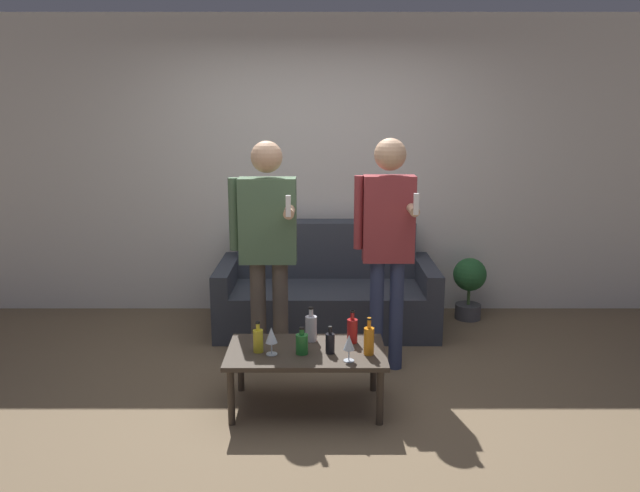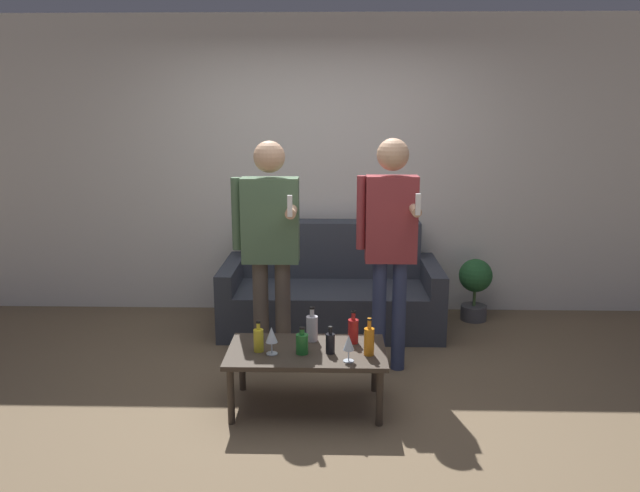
% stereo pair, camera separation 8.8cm
% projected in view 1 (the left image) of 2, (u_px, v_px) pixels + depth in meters
% --- Properties ---
extents(ground_plane, '(16.00, 16.00, 0.00)m').
position_uv_depth(ground_plane, '(312.00, 400.00, 4.13)').
color(ground_plane, '#756047').
extents(wall_back, '(8.00, 0.06, 2.70)m').
position_uv_depth(wall_back, '(315.00, 168.00, 5.73)').
color(wall_back, silver).
rests_on(wall_back, ground_plane).
extents(couch, '(1.87, 0.90, 0.89)m').
position_uv_depth(couch, '(329.00, 291.00, 5.49)').
color(couch, '#383D47').
rests_on(couch, ground_plane).
extents(coffee_table, '(1.00, 0.57, 0.39)m').
position_uv_depth(coffee_table, '(308.00, 356.00, 3.97)').
color(coffee_table, '#3D3328').
rests_on(coffee_table, ground_plane).
extents(bottle_orange, '(0.08, 0.08, 0.17)m').
position_uv_depth(bottle_orange, '(304.00, 343.00, 3.88)').
color(bottle_orange, '#23752D').
rests_on(bottle_orange, coffee_table).
extents(bottle_green, '(0.07, 0.07, 0.22)m').
position_uv_depth(bottle_green, '(354.00, 330.00, 4.06)').
color(bottle_green, '#B21E1E').
rests_on(bottle_green, coffee_table).
extents(bottle_dark, '(0.08, 0.08, 0.23)m').
position_uv_depth(bottle_dark, '(313.00, 327.00, 4.09)').
color(bottle_dark, silver).
rests_on(bottle_dark, coffee_table).
extents(bottle_yellow, '(0.06, 0.06, 0.20)m').
position_uv_depth(bottle_yellow, '(260.00, 340.00, 3.91)').
color(bottle_yellow, yellow).
rests_on(bottle_yellow, coffee_table).
extents(bottle_red, '(0.06, 0.06, 0.24)m').
position_uv_depth(bottle_red, '(371.00, 340.00, 3.86)').
color(bottle_red, orange).
rests_on(bottle_red, coffee_table).
extents(bottle_clear, '(0.06, 0.06, 0.18)m').
position_uv_depth(bottle_clear, '(332.00, 343.00, 3.89)').
color(bottle_clear, black).
rests_on(bottle_clear, coffee_table).
extents(wine_glass_near, '(0.07, 0.07, 0.18)m').
position_uv_depth(wine_glass_near, '(273.00, 336.00, 3.86)').
color(wine_glass_near, silver).
rests_on(wine_glass_near, coffee_table).
extents(wine_glass_far, '(0.07, 0.07, 0.17)m').
position_uv_depth(wine_glass_far, '(351.00, 343.00, 3.75)').
color(wine_glass_far, silver).
rests_on(wine_glass_far, coffee_table).
extents(person_standing_left, '(0.48, 0.43, 1.67)m').
position_uv_depth(person_standing_left, '(270.00, 237.00, 4.43)').
color(person_standing_left, brown).
rests_on(person_standing_left, ground_plane).
extents(person_standing_right, '(0.43, 0.42, 1.69)m').
position_uv_depth(person_standing_right, '(390.00, 233.00, 4.41)').
color(person_standing_right, navy).
rests_on(person_standing_right, ground_plane).
extents(potted_plant, '(0.30, 0.30, 0.57)m').
position_uv_depth(potted_plant, '(472.00, 283.00, 5.64)').
color(potted_plant, '#4C4C51').
rests_on(potted_plant, ground_plane).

